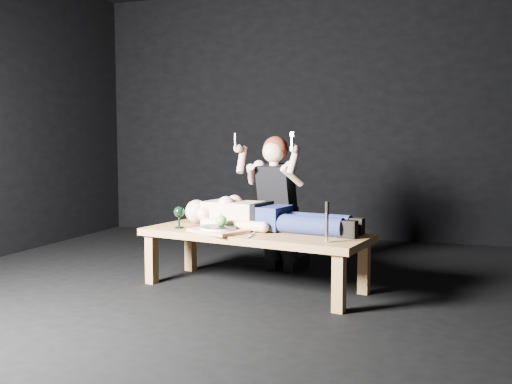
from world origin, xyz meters
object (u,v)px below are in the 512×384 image
Objects in this scene: goblet at (179,217)px; carving_knife at (327,222)px; table at (254,260)px; serving_tray at (218,231)px; lying_man at (268,213)px; kneeling_woman at (280,202)px.

goblet is 1.27m from carving_knife.
table is 0.37m from serving_tray.
lying_man is 6.05× the size of carving_knife.
lying_man is at bearing 152.39° from carving_knife.
carving_knife is at bearing -27.61° from lying_man.
serving_tray is at bearing -13.76° from goblet.
carving_knife is (0.87, -0.18, 0.13)m from serving_tray.
lying_man reaches higher than serving_tray.
serving_tray is (-0.27, -0.79, -0.15)m from kneeling_woman.
table is 0.69m from goblet.
goblet is at bearing -154.72° from lying_man.
table is at bearing -110.65° from lying_man.
serving_tray is (-0.24, -0.14, 0.24)m from table.
carving_knife reaches higher than lying_man.
kneeling_woman reaches higher than goblet.
serving_tray is at bearing -138.68° from table.
carving_knife reaches higher than serving_tray.
serving_tray is at bearing -129.11° from lying_man.
lying_man is 9.58× the size of goblet.
serving_tray is at bearing -97.17° from kneeling_woman.
carving_knife reaches higher than goblet.
kneeling_woman is at bearing 98.57° from table.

